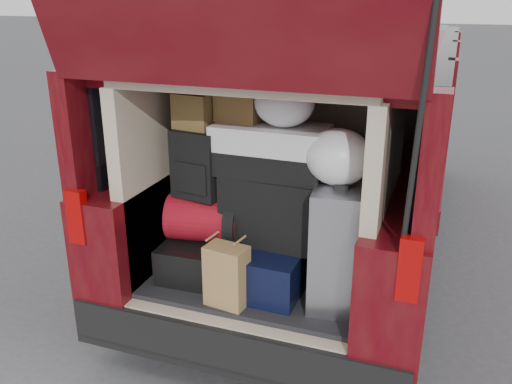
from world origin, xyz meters
TOP-DOWN VIEW (x-y plane):
  - ground at (0.00, 0.00)m, footprint 80.00×80.00m
  - minivan at (0.00, 1.86)m, footprint 1.90×5.35m
  - load_floor at (0.00, 0.28)m, footprint 1.24×1.05m
  - black_hardshell at (-0.36, 0.14)m, footprint 0.41×0.54m
  - navy_hardshell at (0.05, 0.13)m, footprint 0.49×0.59m
  - silver_roller at (0.47, 0.10)m, footprint 0.33×0.48m
  - kraft_bag at (-0.07, -0.16)m, footprint 0.24×0.17m
  - red_duffel at (-0.34, 0.14)m, footprint 0.46×0.33m
  - black_soft_case at (0.07, 0.20)m, footprint 0.56×0.36m
  - backpack at (-0.36, 0.13)m, footprint 0.29×0.20m
  - twotone_duffel at (0.05, 0.20)m, footprint 0.62×0.33m
  - grocery_sack_lower at (-0.39, 0.18)m, footprint 0.24×0.21m
  - grocery_sack_upper at (-0.15, 0.24)m, footprint 0.26×0.22m
  - plastic_bag_center at (0.12, 0.19)m, footprint 0.37×0.36m
  - plastic_bag_right at (0.44, 0.10)m, footprint 0.35×0.33m

SIDE VIEW (x-z plane):
  - ground at x=0.00m, z-range 0.00..0.00m
  - load_floor at x=0.00m, z-range 0.00..0.55m
  - black_hardshell at x=-0.36m, z-range 0.55..0.76m
  - navy_hardshell at x=0.05m, z-range 0.55..0.80m
  - kraft_bag at x=-0.07m, z-range 0.55..0.89m
  - silver_roller at x=0.47m, z-range 0.55..1.22m
  - red_duffel at x=-0.34m, z-range 0.76..1.04m
  - minivan at x=0.00m, z-range -0.47..2.29m
  - black_soft_case at x=0.07m, z-range 0.80..1.20m
  - backpack at x=-0.36m, z-range 1.04..1.43m
  - twotone_duffel at x=0.05m, z-range 1.20..1.47m
  - plastic_bag_right at x=0.44m, z-range 1.22..1.51m
  - grocery_sack_lower at x=-0.39m, z-range 1.43..1.62m
  - grocery_sack_upper at x=-0.15m, z-range 1.47..1.71m
  - plastic_bag_center at x=0.12m, z-range 1.47..1.73m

